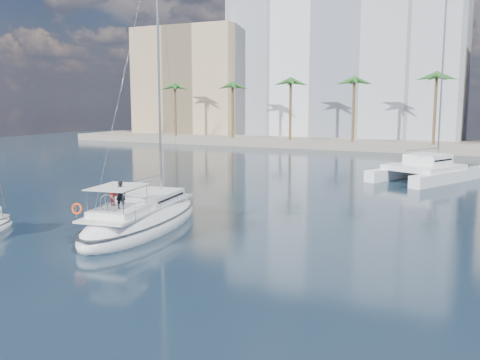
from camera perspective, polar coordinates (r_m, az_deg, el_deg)
The scene contains 9 objects.
ground at distance 31.17m, azimuth -2.35°, elevation -5.77°, with size 160.00×160.00×0.00m, color black.
quay at distance 89.06m, azimuth 16.50°, elevation 3.58°, with size 120.00×14.00×1.20m, color gray.
building_modern at distance 103.23m, azimuth 11.22°, elevation 11.84°, with size 42.00×16.00×28.00m, color silver.
building_tan_left at distance 111.00m, azimuth -4.78°, elevation 10.18°, with size 22.00×14.00×22.00m, color tan.
palm_left at distance 96.59m, azimuth -4.29°, elevation 10.01°, with size 3.60×3.60×12.30m.
palm_centre at distance 84.88m, azimuth 16.33°, elevation 9.91°, with size 3.60×3.60×12.30m.
main_sloop at distance 32.82m, azimuth -10.35°, elevation -4.18°, with size 5.89×13.23×18.95m.
catamaran at distance 55.08m, azimuth 19.26°, elevation 1.20°, with size 10.45×13.40×17.48m.
seagull at distance 38.13m, azimuth -9.79°, elevation -2.06°, with size 0.93×0.40×0.17m.
Camera 1 is at (14.26, -26.63, 7.67)m, focal length 40.00 mm.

